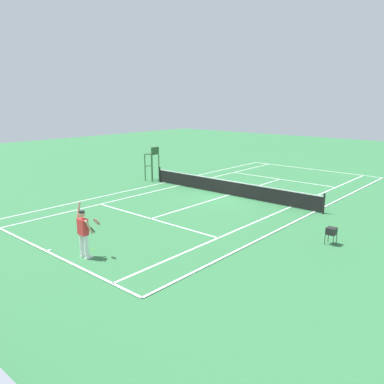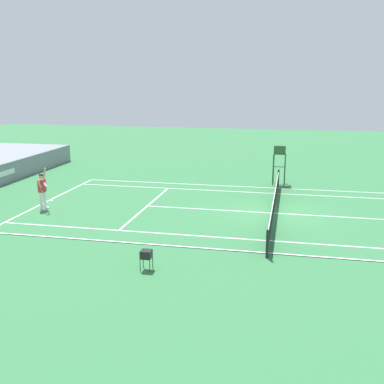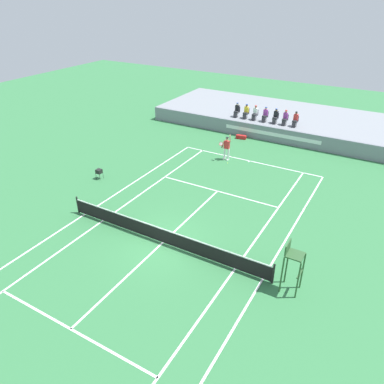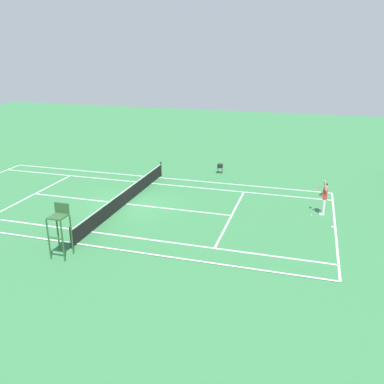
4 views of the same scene
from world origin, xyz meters
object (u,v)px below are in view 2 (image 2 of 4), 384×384
Objects in this scene: tennis_ball at (59,208)px; umpire_chair at (279,160)px; tennis_player at (42,190)px; ball_hopper at (146,254)px.

umpire_chair is (7.96, -10.67, 1.52)m from tennis_ball.
tennis_player is 0.85× the size of umpire_chair.
ball_hopper is (-14.58, 3.96, -0.98)m from umpire_chair.
ball_hopper reaches higher than tennis_ball.
tennis_ball is 0.03× the size of umpire_chair.
tennis_player reaches higher than ball_hopper.
tennis_ball is at bearing 45.35° from ball_hopper.
tennis_ball is 9.44m from ball_hopper.
umpire_chair is at bearing -53.28° from tennis_ball.
tennis_player reaches higher than tennis_ball.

